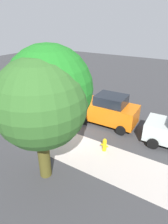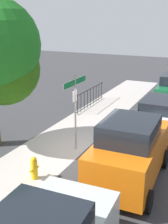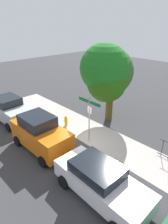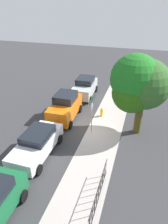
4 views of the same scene
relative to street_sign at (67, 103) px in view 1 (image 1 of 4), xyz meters
name	(u,v)px [view 1 (image 1 of 4)]	position (x,y,z in m)	size (l,w,h in m)	color
ground_plane	(74,133)	(-0.17, -0.40, -2.20)	(60.00, 60.00, 0.00)	#38383A
sidewalk_strip	(37,133)	(1.83, 0.90, -2.20)	(24.00, 2.60, 0.00)	#B4AAA3
street_sign	(67,103)	(0.00, 0.00, 0.00)	(1.83, 0.07, 3.05)	#9EA0A5
shade_tree	(46,99)	(-1.21, 2.94, 1.56)	(3.61, 4.16, 5.83)	#4A441A
car_orange	(108,110)	(-1.41, -2.64, -1.14)	(4.08, 2.09, 2.15)	orange
car_white	(54,99)	(3.38, -2.68, -1.37)	(4.48, 2.01, 1.62)	white
car_green	(13,88)	(8.18, -2.55, -1.27)	(4.16, 2.07, 1.85)	#186437
fire_hydrant	(105,145)	(-2.60, 0.20, -1.82)	(0.42, 0.22, 0.78)	yellow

